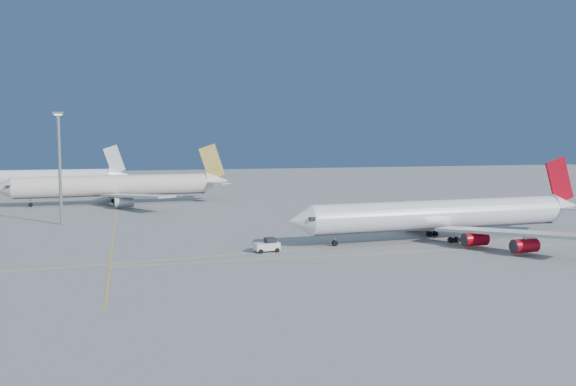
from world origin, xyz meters
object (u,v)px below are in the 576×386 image
object	(u,v)px
airliner_third	(39,178)
light_mast	(59,158)
airliner_virgin	(445,215)
pushback_tug	(267,245)
airliner_etihad	(118,186)

from	to	relation	value
airliner_third	light_mast	xyz separation A→B (m)	(15.20, -86.64, 10.17)
airliner_virgin	pushback_tug	xyz separation A→B (m)	(-37.11, -4.60, -3.72)
airliner_third	airliner_virgin	bearing A→B (deg)	-54.85
light_mast	airliner_third	bearing A→B (deg)	99.95
airliner_etihad	pushback_tug	world-z (taller)	airliner_etihad
airliner_virgin	airliner_third	world-z (taller)	airliner_third
airliner_etihad	airliner_third	distance (m)	53.09
airliner_etihad	airliner_virgin	bearing A→B (deg)	-56.81
airliner_third	pushback_tug	distance (m)	142.35
airliner_etihad	airliner_third	world-z (taller)	airliner_etihad
airliner_etihad	light_mast	bearing A→B (deg)	-111.30
airliner_virgin	light_mast	distance (m)	86.57
pushback_tug	light_mast	distance (m)	61.05
airliner_third	light_mast	distance (m)	88.55
airliner_virgin	airliner_etihad	distance (m)	103.48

